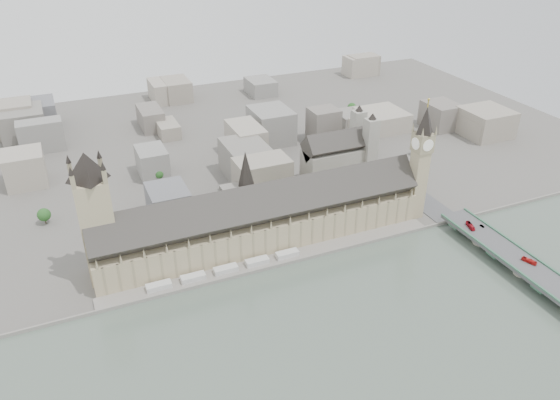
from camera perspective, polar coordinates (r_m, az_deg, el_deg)
name	(u,v)px	position (r m, az deg, el deg)	size (l,w,h in m)	color
ground	(272,256)	(428.61, -0.86, -5.91)	(900.00, 900.00, 0.00)	#595651
embankment_wall	(279,265)	(416.51, -0.06, -6.83)	(600.00, 1.50, 3.00)	slate
river_terrace	(276,260)	(422.39, -0.47, -6.33)	(270.00, 15.00, 2.00)	slate
terrace_tents	(226,269)	(410.12, -5.69, -7.22)	(118.00, 7.00, 4.00)	silver
palace_of_westminster	(262,220)	(431.47, -1.89, -2.05)	(265.00, 40.73, 55.44)	tan
elizabeth_tower	(421,155)	(468.50, 14.51, 4.52)	(17.00, 17.00, 107.50)	tan
victoria_tower	(95,212)	(399.23, -18.81, -1.15)	(30.00, 30.00, 100.00)	tan
central_tower	(246,179)	(416.44, -3.57, 2.22)	(13.00, 13.00, 48.00)	gray
westminster_bridge	(515,263)	(448.99, 23.36, -6.06)	(25.00, 325.00, 10.25)	#474749
westminster_abbey	(339,157)	(533.31, 6.22, 4.51)	(68.00, 36.00, 64.00)	gray
city_skyline_inland	(188,127)	(627.28, -9.60, 7.55)	(720.00, 360.00, 38.00)	gray
park_trees	(234,215)	(469.02, -4.82, -1.54)	(110.00, 30.00, 15.00)	#1E4C1B
red_bus_north	(470,226)	(469.89, 19.27, -2.56)	(2.85, 12.20, 3.40)	#B41421
red_bus_south	(529,261)	(443.13, 24.59, -5.81)	(2.59, 11.05, 3.08)	red
car_silver	(482,226)	(474.92, 20.36, -2.56)	(1.43, 4.11, 1.35)	gray
car_approach	(414,180)	(531.31, 13.83, 2.00)	(2.09, 5.13, 1.49)	gray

